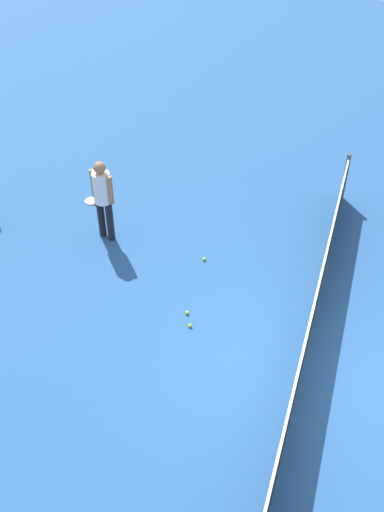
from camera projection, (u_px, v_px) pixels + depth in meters
name	position (u px, v px, depth m)	size (l,w,h in m)	color
ground_plane	(301.00, 371.00, 8.94)	(40.00, 40.00, 0.00)	#265693
court_net	(305.00, 349.00, 8.62)	(10.09, 0.09, 1.07)	#4C4C51
player_near_side	(103.00, 194.00, 10.89)	(0.42, 0.53, 1.70)	black
tennis_racket_near_player	(92.00, 201.00, 12.47)	(0.50, 0.56, 0.03)	white
tennis_ball_near_player	(204.00, 259.00, 10.96)	(0.07, 0.07, 0.07)	#C6E033
tennis_ball_by_net	(187.00, 313.00, 9.86)	(0.07, 0.07, 0.07)	#C6E033
tennis_ball_midcourt	(190.00, 326.00, 9.63)	(0.07, 0.07, 0.07)	#C6E033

